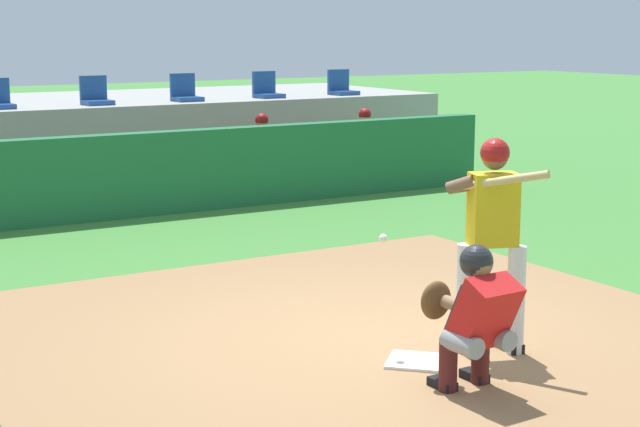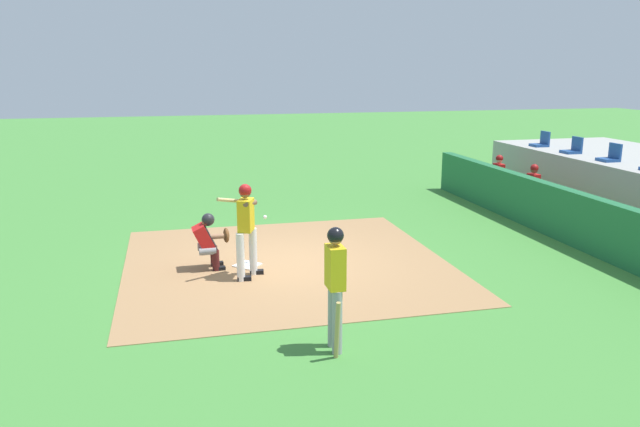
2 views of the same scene
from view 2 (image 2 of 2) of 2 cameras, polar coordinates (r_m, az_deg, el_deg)
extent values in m
plane|color=#428438|center=(12.58, -3.11, -4.61)|extent=(80.00, 80.00, 0.00)
cube|color=#9E754C|center=(12.57, -3.11, -4.59)|extent=(6.40, 6.40, 0.01)
cube|color=white|center=(12.46, -6.74, -4.75)|extent=(0.62, 0.62, 0.02)
cylinder|color=silver|center=(11.82, -6.20, -3.53)|extent=(0.15, 0.15, 0.92)
cylinder|color=silver|center=(11.49, -7.36, -4.06)|extent=(0.15, 0.15, 0.92)
cube|color=gold|center=(11.45, -6.87, -0.15)|extent=(0.44, 0.36, 0.60)
sphere|color=brown|center=(11.36, -6.93, 1.95)|extent=(0.21, 0.21, 0.21)
sphere|color=maroon|center=(11.35, -6.94, 2.13)|extent=(0.24, 0.24, 0.24)
cylinder|color=brown|center=(11.66, -6.48, 1.16)|extent=(0.20, 0.27, 0.17)
cylinder|color=brown|center=(11.46, -6.46, 0.95)|extent=(0.55, 0.33, 0.18)
cylinder|color=tan|center=(11.47, -7.72, 1.17)|extent=(0.47, 0.77, 0.24)
cube|color=black|center=(11.94, -5.86, -5.42)|extent=(0.15, 0.27, 0.09)
cube|color=black|center=(11.62, -7.00, -6.00)|extent=(0.15, 0.27, 0.09)
cylinder|color=gray|center=(12.44, -10.50, -3.01)|extent=(0.17, 0.33, 0.16)
cylinder|color=#4C1919|center=(12.51, -9.78, -3.88)|extent=(0.14, 0.14, 0.42)
cube|color=black|center=(12.57, -9.47, -4.60)|extent=(0.12, 0.24, 0.08)
cylinder|color=gray|center=(12.13, -10.35, -3.42)|extent=(0.17, 0.33, 0.16)
cylinder|color=#4C1919|center=(12.21, -9.60, -4.32)|extent=(0.14, 0.14, 0.42)
cube|color=black|center=(12.26, -9.29, -5.05)|extent=(0.12, 0.24, 0.08)
cube|color=red|center=(12.22, -10.70, -2.24)|extent=(0.42, 0.45, 0.57)
cube|color=#2D2D33|center=(12.23, -10.14, -2.20)|extent=(0.39, 0.27, 0.45)
sphere|color=#996B4C|center=(12.14, -10.40, -0.66)|extent=(0.21, 0.21, 0.21)
sphere|color=#232328|center=(12.14, -10.31, -0.56)|extent=(0.25, 0.25, 0.25)
cylinder|color=#996B4C|center=(12.28, -9.68, -2.12)|extent=(0.12, 0.45, 0.10)
ellipsoid|color=brown|center=(12.34, -8.66, -2.00)|extent=(0.28, 0.13, 0.30)
sphere|color=white|center=(12.30, -5.11, -0.33)|extent=(0.07, 0.07, 0.07)
cylinder|color=#99999E|center=(8.83, 1.19, -9.42)|extent=(0.14, 0.14, 0.92)
cylinder|color=#99999E|center=(8.62, 1.60, -10.02)|extent=(0.14, 0.14, 0.92)
cube|color=gold|center=(8.46, 1.42, -4.98)|extent=(0.36, 0.22, 0.60)
sphere|color=#996B4C|center=(8.33, 1.44, -2.24)|extent=(0.20, 0.20, 0.20)
sphere|color=black|center=(8.33, 1.44, -2.04)|extent=(0.23, 0.23, 0.23)
cylinder|color=tan|center=(8.46, 1.59, -10.75)|extent=(0.18, 0.06, 0.85)
cube|color=#1E6638|center=(14.98, 22.10, -0.27)|extent=(13.00, 0.30, 1.20)
cube|color=olive|center=(15.66, 24.96, -1.39)|extent=(11.80, 0.44, 0.45)
cylinder|color=#939399|center=(19.54, 15.38, 2.92)|extent=(0.15, 0.40, 0.15)
cylinder|color=#939399|center=(19.49, 14.81, 2.14)|extent=(0.13, 0.13, 0.45)
cube|color=maroon|center=(19.51, 14.65, 1.60)|extent=(0.11, 0.24, 0.08)
cylinder|color=#939399|center=(19.32, 15.75, 2.78)|extent=(0.15, 0.40, 0.15)
cylinder|color=#939399|center=(19.27, 15.18, 1.99)|extent=(0.13, 0.13, 0.45)
cube|color=maroon|center=(19.28, 15.01, 1.45)|extent=(0.11, 0.24, 0.08)
cube|color=red|center=(19.49, 16.18, 3.65)|extent=(0.36, 0.22, 0.54)
sphere|color=beige|center=(19.43, 16.25, 4.79)|extent=(0.20, 0.20, 0.20)
sphere|color=maroon|center=(19.43, 16.26, 4.90)|extent=(0.22, 0.22, 0.22)
cylinder|color=beige|center=(19.61, 15.51, 3.43)|extent=(0.09, 0.41, 0.22)
cylinder|color=beige|center=(19.27, 16.09, 3.23)|extent=(0.09, 0.41, 0.22)
cylinder|color=#939399|center=(17.97, 18.22, 1.84)|extent=(0.15, 0.40, 0.15)
cylinder|color=#939399|center=(17.91, 17.62, 0.98)|extent=(0.13, 0.13, 0.45)
cube|color=maroon|center=(17.93, 17.44, 0.40)|extent=(0.11, 0.24, 0.08)
cylinder|color=#939399|center=(17.75, 18.66, 1.67)|extent=(0.15, 0.40, 0.15)
cylinder|color=#939399|center=(17.70, 18.05, 0.81)|extent=(0.13, 0.13, 0.45)
cube|color=maroon|center=(17.71, 17.87, 0.22)|extent=(0.11, 0.24, 0.08)
cube|color=red|center=(17.93, 19.10, 2.63)|extent=(0.36, 0.22, 0.54)
sphere|color=brown|center=(17.86, 19.20, 3.86)|extent=(0.20, 0.20, 0.20)
sphere|color=maroon|center=(17.86, 19.21, 3.98)|extent=(0.22, 0.22, 0.22)
cylinder|color=brown|center=(18.04, 18.36, 2.40)|extent=(0.09, 0.41, 0.22)
cylinder|color=brown|center=(17.71, 19.04, 2.15)|extent=(0.09, 0.41, 0.22)
cube|color=#1E478C|center=(21.02, 19.59, 5.96)|extent=(0.46, 0.46, 0.08)
cube|color=#1E478C|center=(21.11, 20.09, 6.61)|extent=(0.46, 0.06, 0.40)
cube|color=#1E478C|center=(19.69, 22.15, 5.30)|extent=(0.46, 0.46, 0.08)
cube|color=#1E478C|center=(19.78, 22.68, 5.98)|extent=(0.46, 0.06, 0.40)
cube|color=#1E478C|center=(18.41, 25.07, 4.52)|extent=(0.46, 0.46, 0.08)
cube|color=#1E478C|center=(18.51, 25.63, 5.26)|extent=(0.46, 0.06, 0.40)
camera|label=1|loc=(17.16, -30.49, 7.57)|focal=56.33mm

